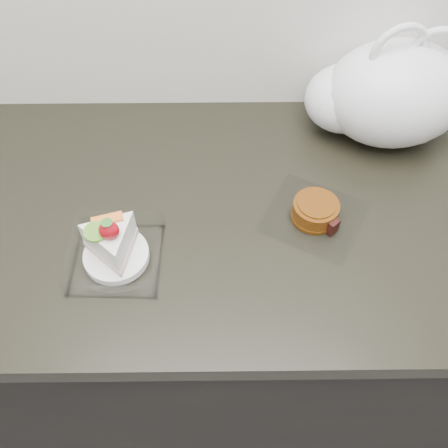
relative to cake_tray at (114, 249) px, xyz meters
name	(u,v)px	position (x,y,z in m)	size (l,w,h in m)	color
counter	(218,315)	(0.17, 0.12, -0.48)	(2.04, 0.64, 0.90)	black
cake_tray	(114,249)	(0.00, 0.00, 0.00)	(0.16, 0.16, 0.12)	white
mooncake_wrap	(316,212)	(0.36, 0.09, -0.02)	(0.23, 0.22, 0.04)	white
plastic_bag	(385,94)	(0.51, 0.32, 0.07)	(0.32, 0.23, 0.26)	white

